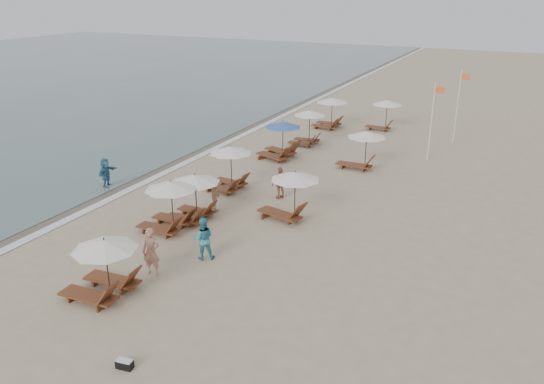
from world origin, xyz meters
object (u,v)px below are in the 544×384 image
at_px(lounger_station_2, 192,196).
at_px(flag_pole_near, 432,118).
at_px(lounger_station_0, 102,269).
at_px(waterline_walker, 106,173).
at_px(lounger_station_6, 329,112).
at_px(beachgoer_far_a, 281,183).
at_px(inland_station_0, 287,193).
at_px(lounger_station_3, 228,168).
at_px(duffel_bag, 125,364).
at_px(inland_station_2, 384,111).
at_px(inland_station_1, 361,147).
at_px(lounger_station_4, 279,141).
at_px(beachgoer_near, 151,252).
at_px(beachgoer_mid_a, 203,238).
at_px(beachgoer_mid_b, 216,195).
at_px(lounger_station_5, 307,127).
at_px(lounger_station_1, 168,206).

height_order(lounger_station_2, flag_pole_near, flag_pole_near).
bearing_deg(lounger_station_0, waterline_walker, 131.54).
xyz_separation_m(lounger_station_6, flag_pole_near, (8.20, -4.68, 1.37)).
xyz_separation_m(beachgoer_far_a, waterline_walker, (-8.93, -2.53, -0.03)).
relative_size(lounger_station_0, inland_station_0, 0.92).
bearing_deg(lounger_station_3, flag_pole_near, 49.74).
relative_size(duffel_bag, flag_pole_near, 0.11).
height_order(lounger_station_3, lounger_station_6, lounger_station_3).
bearing_deg(inland_station_2, inland_station_1, -82.75).
bearing_deg(lounger_station_6, lounger_station_4, -91.13).
distance_m(inland_station_1, beachgoer_near, 15.45).
bearing_deg(inland_station_2, duffel_bag, -88.85).
height_order(inland_station_2, beachgoer_far_a, inland_station_2).
height_order(lounger_station_2, lounger_station_6, lounger_station_6).
relative_size(lounger_station_4, beachgoer_mid_a, 1.61).
xyz_separation_m(lounger_station_0, lounger_station_3, (-1.37, 10.72, 0.17)).
distance_m(beachgoer_near, beachgoer_mid_b, 6.18).
bearing_deg(beachgoer_far_a, lounger_station_4, -118.26).
xyz_separation_m(lounger_station_0, duffel_bag, (3.14, -2.65, -0.89)).
xyz_separation_m(lounger_station_5, beachgoer_near, (1.56, -18.41, -0.31)).
relative_size(lounger_station_0, beachgoer_far_a, 1.61).
xyz_separation_m(lounger_station_6, inland_station_1, (4.98, -8.20, 0.10)).
distance_m(lounger_station_2, inland_station_0, 4.27).
xyz_separation_m(inland_station_0, duffel_bag, (0.19, -11.30, -1.15)).
xyz_separation_m(lounger_station_3, lounger_station_4, (-0.03, 6.15, -0.14)).
distance_m(lounger_station_5, beachgoer_mid_b, 12.33).
distance_m(lounger_station_3, inland_station_1, 8.13).
bearing_deg(lounger_station_3, lounger_station_2, -82.52).
relative_size(lounger_station_3, inland_station_0, 0.87).
distance_m(inland_station_2, waterline_walker, 20.64).
xyz_separation_m(lounger_station_0, inland_station_1, (3.74, 17.04, 0.30)).
relative_size(lounger_station_3, duffel_bag, 4.97).
relative_size(beachgoer_mid_b, duffel_bag, 3.17).
bearing_deg(lounger_station_3, beachgoer_mid_b, -70.93).
bearing_deg(lounger_station_2, lounger_station_4, 93.12).
bearing_deg(inland_station_0, beachgoer_mid_b, -169.39).
relative_size(lounger_station_3, flag_pole_near, 0.54).
bearing_deg(beachgoer_near, lounger_station_4, 85.99).
bearing_deg(flag_pole_near, inland_station_1, -132.46).
xyz_separation_m(duffel_bag, flag_pole_near, (3.83, 23.21, 2.45)).
relative_size(lounger_station_5, lounger_station_6, 0.91).
xyz_separation_m(inland_station_1, flag_pole_near, (3.22, 3.52, 1.26)).
height_order(lounger_station_0, duffel_bag, lounger_station_0).
height_order(inland_station_1, waterline_walker, inland_station_1).
xyz_separation_m(lounger_station_1, inland_station_0, (4.14, 3.30, 0.17)).
distance_m(beachgoer_mid_a, waterline_walker, 10.03).
bearing_deg(flag_pole_near, beachgoer_mid_b, -120.55).
height_order(lounger_station_4, lounger_station_6, lounger_station_4).
bearing_deg(inland_station_2, lounger_station_4, -112.53).
distance_m(inland_station_1, inland_station_2, 9.43).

